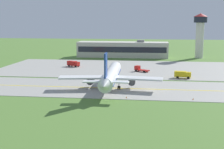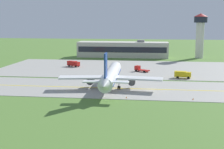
{
  "view_description": "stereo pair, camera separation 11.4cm",
  "coord_description": "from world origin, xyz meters",
  "px_view_note": "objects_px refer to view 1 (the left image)",
  "views": [
    {
      "loc": [
        7.24,
        -98.87,
        21.68
      ],
      "look_at": [
        -5.79,
        2.54,
        4.0
      ],
      "focal_mm": 51.89,
      "sensor_mm": 36.0,
      "label": 1
    },
    {
      "loc": [
        7.36,
        -98.86,
        21.68
      ],
      "look_at": [
        -5.79,
        2.54,
        4.0
      ],
      "focal_mm": 51.89,
      "sensor_mm": 36.0,
      "label": 2
    }
  ],
  "objects_px": {
    "airplane_lead": "(111,75)",
    "control_tower": "(200,31)",
    "service_truck_fuel": "(183,74)",
    "service_truck_catering": "(140,69)",
    "service_truck_baggage": "(73,63)"
  },
  "relations": [
    {
      "from": "service_truck_fuel",
      "to": "control_tower",
      "type": "relative_size",
      "value": 0.25
    },
    {
      "from": "airplane_lead",
      "to": "service_truck_catering",
      "type": "relative_size",
      "value": 6.1
    },
    {
      "from": "airplane_lead",
      "to": "control_tower",
      "type": "relative_size",
      "value": 1.61
    },
    {
      "from": "airplane_lead",
      "to": "service_truck_catering",
      "type": "distance_m",
      "value": 34.62
    },
    {
      "from": "service_truck_catering",
      "to": "service_truck_baggage",
      "type": "bearing_deg",
      "value": 161.92
    },
    {
      "from": "airplane_lead",
      "to": "control_tower",
      "type": "xyz_separation_m",
      "value": [
        38.3,
        85.52,
        10.8
      ]
    },
    {
      "from": "airplane_lead",
      "to": "service_truck_fuel",
      "type": "distance_m",
      "value": 31.57
    },
    {
      "from": "service_truck_baggage",
      "to": "service_truck_catering",
      "type": "height_order",
      "value": "service_truck_baggage"
    },
    {
      "from": "airplane_lead",
      "to": "service_truck_fuel",
      "type": "relative_size",
      "value": 6.34
    },
    {
      "from": "service_truck_fuel",
      "to": "control_tower",
      "type": "height_order",
      "value": "control_tower"
    },
    {
      "from": "service_truck_baggage",
      "to": "service_truck_fuel",
      "type": "bearing_deg",
      "value": -26.25
    },
    {
      "from": "service_truck_fuel",
      "to": "service_truck_catering",
      "type": "relative_size",
      "value": 0.96
    },
    {
      "from": "service_truck_catering",
      "to": "service_truck_fuel",
      "type": "bearing_deg",
      "value": -38.96
    },
    {
      "from": "airplane_lead",
      "to": "control_tower",
      "type": "distance_m",
      "value": 94.33
    },
    {
      "from": "airplane_lead",
      "to": "service_truck_catering",
      "type": "height_order",
      "value": "airplane_lead"
    }
  ]
}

